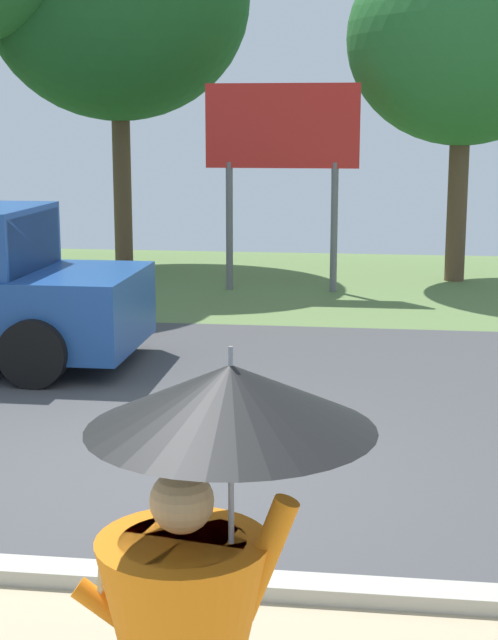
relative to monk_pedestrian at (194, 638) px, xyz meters
name	(u,v)px	position (x,y,z in m)	size (l,w,h in m)	color
ground_plane	(228,385)	(-1.02, 7.40, -1.14)	(40.00, 22.00, 0.20)	#424244
monk_pedestrian	(194,638)	(0.00, 0.00, 0.00)	(1.06, 0.97, 2.13)	orange
roadside_billboard	(282,141)	(-1.02, 13.44, 1.46)	(2.60, 0.12, 3.50)	slate
tree_left_far	(464,38)	(2.04, 14.96, 3.22)	(4.13, 4.13, 6.20)	brown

